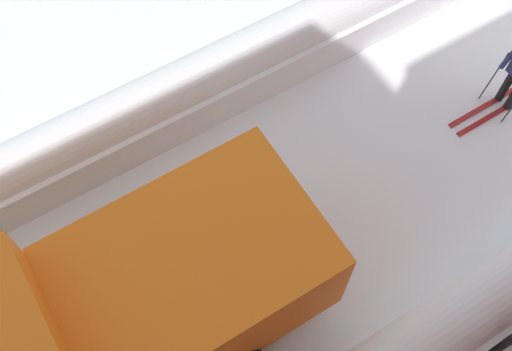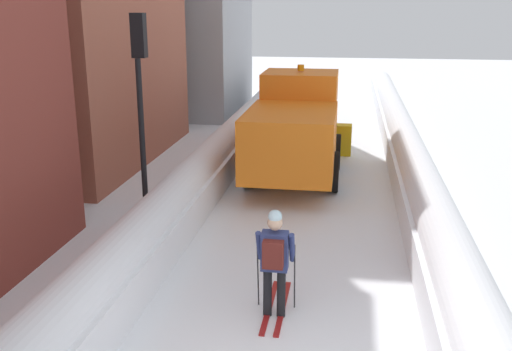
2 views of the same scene
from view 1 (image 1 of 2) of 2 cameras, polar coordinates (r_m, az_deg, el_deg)
ground_plane at (r=9.97m, az=-16.04°, el=-14.45°), size 80.00×80.00×0.00m
plow_truck at (r=8.36m, az=-13.85°, el=-13.33°), size 3.20×5.98×3.12m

